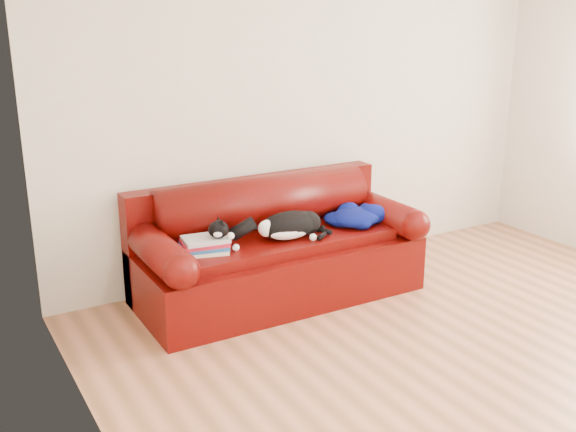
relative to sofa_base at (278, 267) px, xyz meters
name	(u,v)px	position (x,y,z in m)	size (l,w,h in m)	color
ground	(481,361)	(0.61, -1.49, -0.24)	(4.50, 4.50, 0.00)	brown
room_shell	(521,89)	(0.74, -1.48, 1.43)	(4.52, 4.02, 2.61)	beige
sofa_base	(278,267)	(0.00, 0.00, 0.00)	(2.10, 0.90, 0.50)	#370302
sofa_back	(263,220)	(0.00, 0.24, 0.30)	(2.10, 1.01, 0.88)	#370302
book_stack	(204,245)	(-0.62, -0.08, 0.31)	(0.38, 0.33, 0.10)	silver
cat	(289,226)	(0.02, -0.13, 0.36)	(0.67, 0.32, 0.25)	black
blanket	(356,216)	(0.64, -0.09, 0.33)	(0.53, 0.43, 0.15)	#02154D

